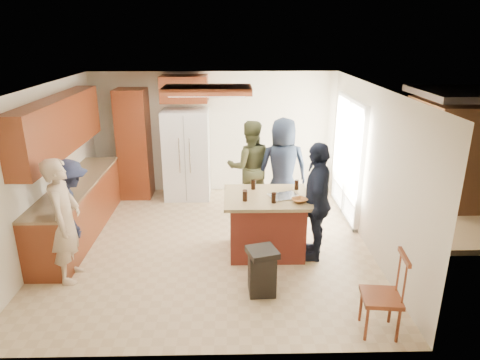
{
  "coord_description": "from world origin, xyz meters",
  "views": [
    {
      "loc": [
        0.34,
        -6.19,
        3.28
      ],
      "look_at": [
        0.47,
        -0.16,
        1.15
      ],
      "focal_mm": 32.0,
      "sensor_mm": 36.0,
      "label": 1
    }
  ],
  "objects_px": {
    "person_front_left": "(64,221)",
    "spindle_chair": "(383,297)",
    "person_counter": "(72,208)",
    "kitchen_island": "(266,224)",
    "person_side_right": "(317,201)",
    "refrigerator": "(187,155)",
    "trash_bin": "(262,271)",
    "person_behind_left": "(250,167)",
    "person_behind_right": "(283,168)"
  },
  "relations": [
    {
      "from": "person_front_left",
      "to": "spindle_chair",
      "type": "height_order",
      "value": "person_front_left"
    },
    {
      "from": "person_counter",
      "to": "kitchen_island",
      "type": "xyz_separation_m",
      "value": [
        2.91,
        -0.01,
        -0.28
      ]
    },
    {
      "from": "person_side_right",
      "to": "refrigerator",
      "type": "xyz_separation_m",
      "value": [
        -2.14,
        2.53,
        0.0
      ]
    },
    {
      "from": "person_side_right",
      "to": "spindle_chair",
      "type": "xyz_separation_m",
      "value": [
        0.44,
        -1.75,
        -0.44
      ]
    },
    {
      "from": "person_counter",
      "to": "trash_bin",
      "type": "relative_size",
      "value": 2.39
    },
    {
      "from": "person_counter",
      "to": "spindle_chair",
      "type": "bearing_deg",
      "value": -136.72
    },
    {
      "from": "person_behind_left",
      "to": "spindle_chair",
      "type": "bearing_deg",
      "value": 106.97
    },
    {
      "from": "kitchen_island",
      "to": "refrigerator",
      "type": "bearing_deg",
      "value": 120.94
    },
    {
      "from": "person_behind_left",
      "to": "kitchen_island",
      "type": "height_order",
      "value": "person_behind_left"
    },
    {
      "from": "refrigerator",
      "to": "kitchen_island",
      "type": "relative_size",
      "value": 1.41
    },
    {
      "from": "person_counter",
      "to": "person_behind_right",
      "type": "bearing_deg",
      "value": -88.88
    },
    {
      "from": "person_behind_right",
      "to": "person_counter",
      "type": "distance_m",
      "value": 3.6
    },
    {
      "from": "person_behind_left",
      "to": "person_behind_right",
      "type": "height_order",
      "value": "person_behind_right"
    },
    {
      "from": "person_side_right",
      "to": "spindle_chair",
      "type": "distance_m",
      "value": 1.86
    },
    {
      "from": "person_behind_left",
      "to": "person_side_right",
      "type": "height_order",
      "value": "person_side_right"
    },
    {
      "from": "person_behind_right",
      "to": "spindle_chair",
      "type": "xyz_separation_m",
      "value": [
        0.75,
        -3.3,
        -0.46
      ]
    },
    {
      "from": "person_counter",
      "to": "kitchen_island",
      "type": "height_order",
      "value": "person_counter"
    },
    {
      "from": "kitchen_island",
      "to": "spindle_chair",
      "type": "relative_size",
      "value": 1.29
    },
    {
      "from": "person_behind_right",
      "to": "trash_bin",
      "type": "relative_size",
      "value": 2.91
    },
    {
      "from": "person_counter",
      "to": "person_behind_left",
      "type": "bearing_deg",
      "value": -81.39
    },
    {
      "from": "person_behind_right",
      "to": "kitchen_island",
      "type": "xyz_separation_m",
      "value": [
        -0.4,
        -1.39,
        -0.44
      ]
    },
    {
      "from": "person_behind_right",
      "to": "person_front_left",
      "type": "bearing_deg",
      "value": 29.75
    },
    {
      "from": "refrigerator",
      "to": "person_front_left",
      "type": "bearing_deg",
      "value": -113.67
    },
    {
      "from": "person_behind_left",
      "to": "refrigerator",
      "type": "distance_m",
      "value": 1.47
    },
    {
      "from": "person_counter",
      "to": "kitchen_island",
      "type": "bearing_deg",
      "value": -111.72
    },
    {
      "from": "trash_bin",
      "to": "spindle_chair",
      "type": "bearing_deg",
      "value": -31.79
    },
    {
      "from": "person_behind_left",
      "to": "refrigerator",
      "type": "xyz_separation_m",
      "value": [
        -1.24,
        0.78,
        0.03
      ]
    },
    {
      "from": "spindle_chair",
      "to": "person_side_right",
      "type": "bearing_deg",
      "value": 104.01
    },
    {
      "from": "person_front_left",
      "to": "kitchen_island",
      "type": "height_order",
      "value": "person_front_left"
    },
    {
      "from": "person_behind_right",
      "to": "kitchen_island",
      "type": "bearing_deg",
      "value": 70.38
    },
    {
      "from": "kitchen_island",
      "to": "trash_bin",
      "type": "height_order",
      "value": "kitchen_island"
    },
    {
      "from": "kitchen_island",
      "to": "person_behind_right",
      "type": "bearing_deg",
      "value": 73.92
    },
    {
      "from": "person_front_left",
      "to": "kitchen_island",
      "type": "bearing_deg",
      "value": -80.99
    },
    {
      "from": "person_front_left",
      "to": "person_behind_left",
      "type": "height_order",
      "value": "person_behind_left"
    },
    {
      "from": "person_front_left",
      "to": "refrigerator",
      "type": "height_order",
      "value": "refrigerator"
    },
    {
      "from": "trash_bin",
      "to": "spindle_chair",
      "type": "xyz_separation_m",
      "value": [
        1.3,
        -0.8,
        0.13
      ]
    },
    {
      "from": "trash_bin",
      "to": "spindle_chair",
      "type": "distance_m",
      "value": 1.53
    },
    {
      "from": "refrigerator",
      "to": "kitchen_island",
      "type": "distance_m",
      "value": 2.8
    },
    {
      "from": "trash_bin",
      "to": "spindle_chair",
      "type": "relative_size",
      "value": 0.63
    },
    {
      "from": "refrigerator",
      "to": "spindle_chair",
      "type": "height_order",
      "value": "refrigerator"
    },
    {
      "from": "person_behind_right",
      "to": "person_side_right",
      "type": "bearing_deg",
      "value": 98.06
    },
    {
      "from": "person_behind_left",
      "to": "kitchen_island",
      "type": "relative_size",
      "value": 1.36
    },
    {
      "from": "person_behind_left",
      "to": "person_counter",
      "type": "height_order",
      "value": "person_behind_left"
    },
    {
      "from": "person_behind_left",
      "to": "person_behind_right",
      "type": "bearing_deg",
      "value": 156.99
    },
    {
      "from": "person_side_right",
      "to": "person_front_left",
      "type": "bearing_deg",
      "value": -67.39
    },
    {
      "from": "person_counter",
      "to": "spindle_chair",
      "type": "distance_m",
      "value": 4.51
    },
    {
      "from": "refrigerator",
      "to": "kitchen_island",
      "type": "bearing_deg",
      "value": -59.06
    },
    {
      "from": "person_behind_left",
      "to": "person_behind_right",
      "type": "distance_m",
      "value": 0.62
    },
    {
      "from": "person_front_left",
      "to": "person_counter",
      "type": "distance_m",
      "value": 0.72
    },
    {
      "from": "person_behind_right",
      "to": "refrigerator",
      "type": "xyz_separation_m",
      "value": [
        -1.83,
        0.98,
        -0.02
      ]
    }
  ]
}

